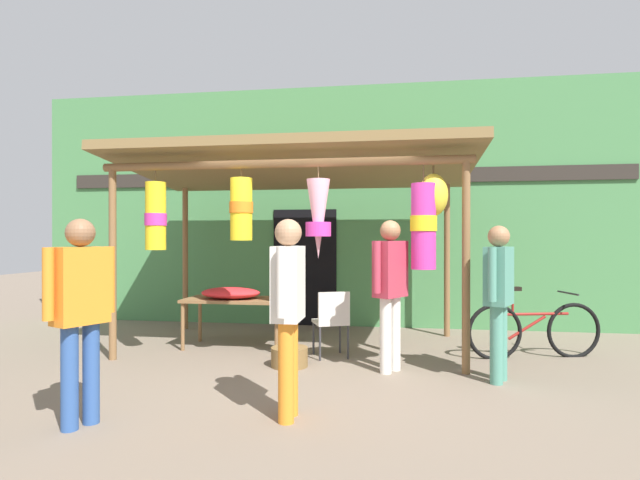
{
  "coord_description": "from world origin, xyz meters",
  "views": [
    {
      "loc": [
        1.07,
        -5.85,
        1.5
      ],
      "look_at": [
        0.02,
        0.93,
        1.48
      ],
      "focal_mm": 28.1,
      "sensor_mm": 36.0,
      "label": 1
    }
  ],
  "objects_px": {
    "shopper_by_bananas": "(499,290)",
    "passerby_at_right": "(390,282)",
    "display_table": "(236,303)",
    "parked_bicycle": "(534,330)",
    "flower_heap_on_table": "(232,293)",
    "wicker_basket_spare": "(289,357)",
    "vendor_in_orange": "(80,304)",
    "folding_chair": "(332,318)",
    "customer_foreground": "(288,301)"
  },
  "relations": [
    {
      "from": "flower_heap_on_table",
      "to": "passerby_at_right",
      "type": "height_order",
      "value": "passerby_at_right"
    },
    {
      "from": "vendor_in_orange",
      "to": "shopper_by_bananas",
      "type": "height_order",
      "value": "vendor_in_orange"
    },
    {
      "from": "parked_bicycle",
      "to": "vendor_in_orange",
      "type": "height_order",
      "value": "vendor_in_orange"
    },
    {
      "from": "parked_bicycle",
      "to": "shopper_by_bananas",
      "type": "xyz_separation_m",
      "value": [
        -0.65,
        -1.17,
        0.62
      ]
    },
    {
      "from": "display_table",
      "to": "wicker_basket_spare",
      "type": "xyz_separation_m",
      "value": [
        0.95,
        -0.89,
        -0.5
      ]
    },
    {
      "from": "wicker_basket_spare",
      "to": "vendor_in_orange",
      "type": "distance_m",
      "value": 2.58
    },
    {
      "from": "folding_chair",
      "to": "shopper_by_bananas",
      "type": "distance_m",
      "value": 2.06
    },
    {
      "from": "vendor_in_orange",
      "to": "flower_heap_on_table",
      "type": "bearing_deg",
      "value": 84.94
    },
    {
      "from": "flower_heap_on_table",
      "to": "folding_chair",
      "type": "relative_size",
      "value": 0.97
    },
    {
      "from": "wicker_basket_spare",
      "to": "parked_bicycle",
      "type": "xyz_separation_m",
      "value": [
        2.95,
        0.89,
        0.24
      ]
    },
    {
      "from": "wicker_basket_spare",
      "to": "customer_foreground",
      "type": "distance_m",
      "value": 1.91
    },
    {
      "from": "customer_foreground",
      "to": "passerby_at_right",
      "type": "relative_size",
      "value": 0.98
    },
    {
      "from": "display_table",
      "to": "flower_heap_on_table",
      "type": "xyz_separation_m",
      "value": [
        -0.04,
        -0.06,
        0.15
      ]
    },
    {
      "from": "customer_foreground",
      "to": "shopper_by_bananas",
      "type": "relative_size",
      "value": 1.02
    },
    {
      "from": "display_table",
      "to": "folding_chair",
      "type": "height_order",
      "value": "folding_chair"
    },
    {
      "from": "flower_heap_on_table",
      "to": "customer_foreground",
      "type": "relative_size",
      "value": 0.49
    },
    {
      "from": "flower_heap_on_table",
      "to": "vendor_in_orange",
      "type": "bearing_deg",
      "value": -95.06
    },
    {
      "from": "wicker_basket_spare",
      "to": "parked_bicycle",
      "type": "distance_m",
      "value": 3.09
    },
    {
      "from": "flower_heap_on_table",
      "to": "folding_chair",
      "type": "distance_m",
      "value": 1.49
    },
    {
      "from": "flower_heap_on_table",
      "to": "vendor_in_orange",
      "type": "xyz_separation_m",
      "value": [
        -0.26,
        -2.92,
        0.22
      ]
    },
    {
      "from": "display_table",
      "to": "customer_foreground",
      "type": "bearing_deg",
      "value": -63.09
    },
    {
      "from": "folding_chair",
      "to": "passerby_at_right",
      "type": "height_order",
      "value": "passerby_at_right"
    },
    {
      "from": "customer_foreground",
      "to": "shopper_by_bananas",
      "type": "xyz_separation_m",
      "value": [
        1.95,
        1.38,
        -0.02
      ]
    },
    {
      "from": "parked_bicycle",
      "to": "shopper_by_bananas",
      "type": "distance_m",
      "value": 1.48
    },
    {
      "from": "flower_heap_on_table",
      "to": "shopper_by_bananas",
      "type": "distance_m",
      "value": 3.48
    },
    {
      "from": "folding_chair",
      "to": "wicker_basket_spare",
      "type": "relative_size",
      "value": 1.95
    },
    {
      "from": "folding_chair",
      "to": "vendor_in_orange",
      "type": "relative_size",
      "value": 0.51
    },
    {
      "from": "wicker_basket_spare",
      "to": "shopper_by_bananas",
      "type": "relative_size",
      "value": 0.26
    },
    {
      "from": "display_table",
      "to": "vendor_in_orange",
      "type": "bearing_deg",
      "value": -95.78
    },
    {
      "from": "flower_heap_on_table",
      "to": "wicker_basket_spare",
      "type": "distance_m",
      "value": 1.45
    },
    {
      "from": "parked_bicycle",
      "to": "flower_heap_on_table",
      "type": "bearing_deg",
      "value": -179.25
    },
    {
      "from": "shopper_by_bananas",
      "to": "passerby_at_right",
      "type": "xyz_separation_m",
      "value": [
        -1.13,
        0.23,
        0.05
      ]
    },
    {
      "from": "flower_heap_on_table",
      "to": "parked_bicycle",
      "type": "xyz_separation_m",
      "value": [
        3.94,
        0.05,
        -0.41
      ]
    },
    {
      "from": "folding_chair",
      "to": "wicker_basket_spare",
      "type": "height_order",
      "value": "folding_chair"
    },
    {
      "from": "flower_heap_on_table",
      "to": "shopper_by_bananas",
      "type": "xyz_separation_m",
      "value": [
        3.29,
        -1.12,
        0.21
      ]
    },
    {
      "from": "passerby_at_right",
      "to": "folding_chair",
      "type": "bearing_deg",
      "value": 144.01
    },
    {
      "from": "folding_chair",
      "to": "vendor_in_orange",
      "type": "height_order",
      "value": "vendor_in_orange"
    },
    {
      "from": "display_table",
      "to": "flower_heap_on_table",
      "type": "height_order",
      "value": "flower_heap_on_table"
    },
    {
      "from": "parked_bicycle",
      "to": "shopper_by_bananas",
      "type": "height_order",
      "value": "shopper_by_bananas"
    },
    {
      "from": "parked_bicycle",
      "to": "customer_foreground",
      "type": "bearing_deg",
      "value": -135.5
    },
    {
      "from": "customer_foreground",
      "to": "passerby_at_right",
      "type": "distance_m",
      "value": 1.81
    },
    {
      "from": "vendor_in_orange",
      "to": "parked_bicycle",
      "type": "bearing_deg",
      "value": 35.32
    },
    {
      "from": "display_table",
      "to": "passerby_at_right",
      "type": "bearing_deg",
      "value": -24.03
    },
    {
      "from": "display_table",
      "to": "customer_foreground",
      "type": "relative_size",
      "value": 0.83
    },
    {
      "from": "vendor_in_orange",
      "to": "display_table",
      "type": "bearing_deg",
      "value": 84.22
    },
    {
      "from": "flower_heap_on_table",
      "to": "shopper_by_bananas",
      "type": "relative_size",
      "value": 0.5
    },
    {
      "from": "display_table",
      "to": "parked_bicycle",
      "type": "height_order",
      "value": "parked_bicycle"
    },
    {
      "from": "parked_bicycle",
      "to": "customer_foreground",
      "type": "distance_m",
      "value": 3.7
    },
    {
      "from": "display_table",
      "to": "flower_heap_on_table",
      "type": "distance_m",
      "value": 0.16
    },
    {
      "from": "flower_heap_on_table",
      "to": "shopper_by_bananas",
      "type": "bearing_deg",
      "value": -18.85
    }
  ]
}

